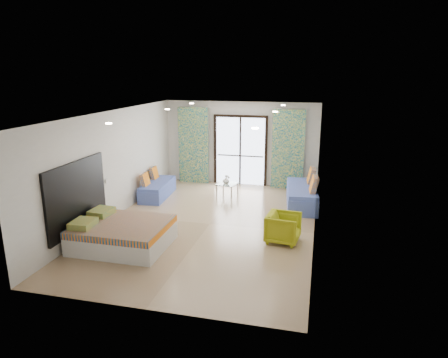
% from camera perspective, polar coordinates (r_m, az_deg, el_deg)
% --- Properties ---
extents(floor, '(5.00, 7.50, 0.01)m').
position_cam_1_polar(floor, '(9.86, -2.04, -6.42)').
color(floor, '#9A7C5C').
rests_on(floor, ground).
extents(ceiling, '(5.00, 7.50, 0.01)m').
position_cam_1_polar(ceiling, '(9.22, -2.20, 9.39)').
color(ceiling, silver).
rests_on(ceiling, ground).
extents(wall_back, '(5.00, 0.01, 2.70)m').
position_cam_1_polar(wall_back, '(13.02, 2.38, 5.08)').
color(wall_back, silver).
rests_on(wall_back, ground).
extents(wall_front, '(5.00, 0.01, 2.70)m').
position_cam_1_polar(wall_front, '(6.10, -11.78, -7.09)').
color(wall_front, silver).
rests_on(wall_front, ground).
extents(wall_left, '(0.01, 7.50, 2.70)m').
position_cam_1_polar(wall_left, '(10.39, -15.51, 1.95)').
color(wall_left, silver).
rests_on(wall_left, ground).
extents(wall_right, '(0.01, 7.50, 2.70)m').
position_cam_1_polar(wall_right, '(9.11, 13.20, 0.29)').
color(wall_right, silver).
rests_on(wall_right, ground).
extents(balcony_door, '(1.76, 0.08, 2.28)m').
position_cam_1_polar(balcony_door, '(13.01, 2.35, 4.66)').
color(balcony_door, black).
rests_on(balcony_door, floor).
extents(balcony_rail, '(1.52, 0.03, 0.04)m').
position_cam_1_polar(balcony_rail, '(13.07, 2.34, 3.34)').
color(balcony_rail, '#595451').
rests_on(balcony_rail, balcony_door).
extents(curtain_left, '(1.00, 0.10, 2.50)m').
position_cam_1_polar(curtain_left, '(13.25, -4.39, 4.79)').
color(curtain_left, silver).
rests_on(curtain_left, floor).
extents(curtain_right, '(1.00, 0.10, 2.50)m').
position_cam_1_polar(curtain_right, '(12.65, 9.13, 4.14)').
color(curtain_right, silver).
rests_on(curtain_right, floor).
extents(downlight_a, '(0.12, 0.12, 0.02)m').
position_cam_1_polar(downlight_a, '(7.92, -16.14, 7.64)').
color(downlight_a, '#FFE0B2').
rests_on(downlight_a, ceiling).
extents(downlight_b, '(0.12, 0.12, 0.02)m').
position_cam_1_polar(downlight_b, '(6.97, 4.47, 7.25)').
color(downlight_b, '#FFE0B2').
rests_on(downlight_b, ceiling).
extents(downlight_c, '(0.12, 0.12, 0.02)m').
position_cam_1_polar(downlight_c, '(10.61, -8.09, 9.85)').
color(downlight_c, '#FFE0B2').
rests_on(downlight_c, ceiling).
extents(downlight_d, '(0.12, 0.12, 0.02)m').
position_cam_1_polar(downlight_d, '(9.93, 7.32, 9.52)').
color(downlight_d, '#FFE0B2').
rests_on(downlight_d, ceiling).
extents(downlight_e, '(0.12, 0.12, 0.02)m').
position_cam_1_polar(downlight_e, '(12.49, -4.67, 10.72)').
color(downlight_e, '#FFE0B2').
rests_on(downlight_e, ceiling).
extents(downlight_f, '(0.12, 0.12, 0.02)m').
position_cam_1_polar(downlight_f, '(11.91, 8.45, 10.40)').
color(downlight_f, '#FFE0B2').
rests_on(downlight_f, ceiling).
extents(headboard, '(0.06, 2.10, 1.50)m').
position_cam_1_polar(headboard, '(9.07, -20.24, -2.30)').
color(headboard, black).
rests_on(headboard, floor).
extents(switch_plate, '(0.02, 0.10, 0.10)m').
position_cam_1_polar(switch_plate, '(10.09, -16.41, -0.26)').
color(switch_plate, silver).
rests_on(switch_plate, wall_left).
extents(bed, '(1.90, 1.55, 0.66)m').
position_cam_1_polar(bed, '(8.84, -14.41, -7.63)').
color(bed, silver).
rests_on(bed, floor).
extents(daybed_left, '(0.76, 1.69, 0.82)m').
position_cam_1_polar(daybed_left, '(12.01, -9.54, -1.36)').
color(daybed_left, '#4A5FB0').
rests_on(daybed_left, floor).
extents(daybed_right, '(0.97, 2.06, 0.98)m').
position_cam_1_polar(daybed_right, '(11.27, 11.10, -2.27)').
color(daybed_right, '#4A5FB0').
rests_on(daybed_right, floor).
extents(coffee_table, '(0.65, 0.65, 0.64)m').
position_cam_1_polar(coffee_table, '(11.98, 0.47, -0.82)').
color(coffee_table, silver).
rests_on(coffee_table, floor).
extents(vase, '(0.25, 0.26, 0.20)m').
position_cam_1_polar(vase, '(11.93, 0.31, -0.19)').
color(vase, white).
rests_on(vase, coffee_table).
extents(armchair, '(0.72, 0.76, 0.71)m').
position_cam_1_polar(armchair, '(8.85, 8.48, -6.72)').
color(armchair, '#A4AA15').
rests_on(armchair, floor).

